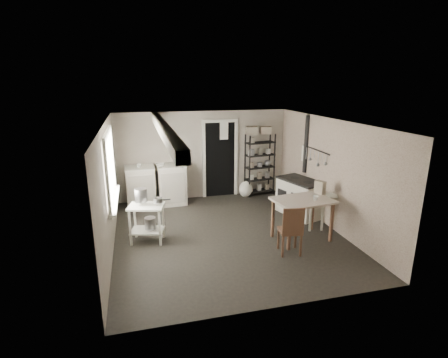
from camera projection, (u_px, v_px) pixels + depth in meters
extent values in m
plane|color=black|center=(228.00, 234.00, 7.20)|extent=(5.00, 5.00, 0.00)
plane|color=beige|center=(228.00, 122.00, 6.57)|extent=(5.00, 5.00, 0.00)
cube|color=#A89E8F|center=(203.00, 155.00, 9.21)|extent=(4.50, 0.02, 2.30)
cube|color=#A89E8F|center=(277.00, 232.00, 4.55)|extent=(4.50, 0.02, 2.30)
cube|color=#A89E8F|center=(108.00, 189.00, 6.34)|extent=(0.02, 5.00, 2.30)
cube|color=#A89E8F|center=(330.00, 173.00, 7.42)|extent=(0.02, 5.00, 2.30)
cylinder|color=#A7A7A9|center=(141.00, 195.00, 6.67)|extent=(0.24, 0.24, 0.26)
cylinder|color=#A7A7A9|center=(158.00, 200.00, 6.66)|extent=(0.21, 0.21, 0.10)
cylinder|color=#A7A7A9|center=(150.00, 223.00, 6.77)|extent=(0.27, 0.27, 0.23)
imported|color=silver|center=(160.00, 168.00, 8.66)|extent=(0.37, 0.37, 0.07)
imported|color=silver|center=(139.00, 169.00, 8.52)|extent=(0.14, 0.14, 0.10)
imported|color=silver|center=(250.00, 146.00, 9.21)|extent=(0.12, 0.12, 0.21)
cube|color=#BCAF97|center=(252.00, 122.00, 9.12)|extent=(0.34, 0.31, 0.21)
cube|color=#BCAF97|center=(266.00, 122.00, 9.25)|extent=(0.35, 0.33, 0.19)
cube|color=#BCAF97|center=(320.00, 185.00, 7.06)|extent=(0.19, 0.23, 0.30)
imported|color=silver|center=(315.00, 202.00, 6.70)|extent=(0.13, 0.13, 0.09)
ellipsoid|color=white|center=(246.00, 188.00, 9.42)|extent=(0.46, 0.43, 0.43)
cylinder|color=silver|center=(302.00, 223.00, 7.57)|extent=(0.12, 0.12, 0.14)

